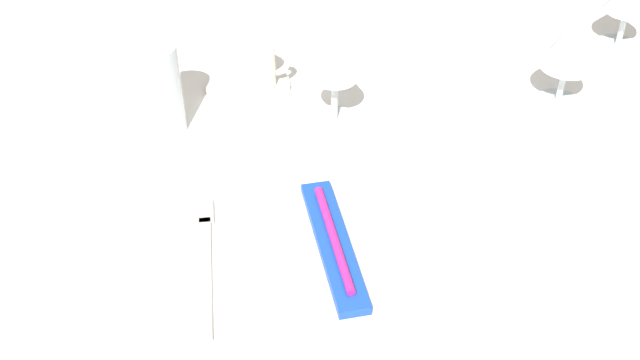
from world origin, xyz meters
TOP-DOWN VIEW (x-y plane):
  - dining_table at (0.00, 0.00)m, footprint 1.80×1.11m
  - dinner_plate at (0.01, -0.26)m, footprint 0.24×0.24m
  - toothbrush_package at (0.01, -0.26)m, footprint 0.05×0.21m
  - fork_outer at (-0.14, -0.24)m, footprint 0.02×0.22m
  - dinner_knife at (0.16, -0.25)m, footprint 0.02×0.22m
  - spoon_soup at (0.19, -0.21)m, footprint 0.03×0.22m
  - saucer_left at (-0.07, 0.10)m, footprint 0.13×0.13m
  - coffee_cup_left at (-0.07, 0.10)m, footprint 0.11×0.08m
  - wine_glass_centre at (0.05, 0.01)m, footprint 0.07×0.07m
  - wine_glass_left at (0.37, 0.01)m, footprint 0.08×0.08m
  - drink_tumbler at (-0.19, 0.02)m, footprint 0.07×0.07m

SIDE VIEW (x-z plane):
  - dining_table at x=0.00m, z-range 0.29..1.03m
  - fork_outer at x=-0.14m, z-range 0.74..0.74m
  - dinner_knife at x=0.16m, z-range 0.74..0.74m
  - spoon_soup at x=0.19m, z-range 0.74..0.75m
  - saucer_left at x=-0.07m, z-range 0.74..0.75m
  - dinner_plate at x=0.01m, z-range 0.74..0.76m
  - toothbrush_package at x=0.01m, z-range 0.75..0.78m
  - coffee_cup_left at x=-0.07m, z-range 0.75..0.81m
  - drink_tumbler at x=-0.19m, z-range 0.74..0.87m
  - wine_glass_centre at x=0.05m, z-range 0.77..0.91m
  - wine_glass_left at x=0.37m, z-range 0.77..0.91m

